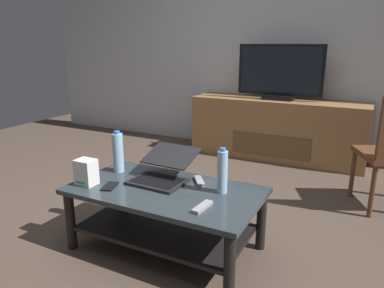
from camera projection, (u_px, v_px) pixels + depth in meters
ground_plane at (169, 228)px, 2.57m from camera, size 7.68×7.68×0.00m
back_wall at (269, 31)px, 4.19m from camera, size 6.40×0.12×2.80m
coffee_table at (165, 207)px, 2.25m from camera, size 1.17×0.64×0.41m
media_cabinet at (277, 129)px, 4.09m from camera, size 1.91×0.52×0.67m
television at (280, 73)px, 3.91m from camera, size 0.93×0.20×0.59m
laptop at (163, 171)px, 2.34m from camera, size 0.35×0.43×0.18m
router_box at (86, 172)px, 2.26m from camera, size 0.12×0.10×0.16m
water_bottle_near at (222, 172)px, 2.12m from camera, size 0.06×0.06×0.28m
water_bottle_far at (118, 152)px, 2.47m from camera, size 0.07×0.07×0.29m
cell_phone at (110, 186)px, 2.23m from camera, size 0.11×0.15×0.01m
tv_remote at (202, 207)px, 1.94m from camera, size 0.06×0.16×0.02m
soundbar_remote at (199, 181)px, 2.31m from camera, size 0.13×0.16×0.02m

